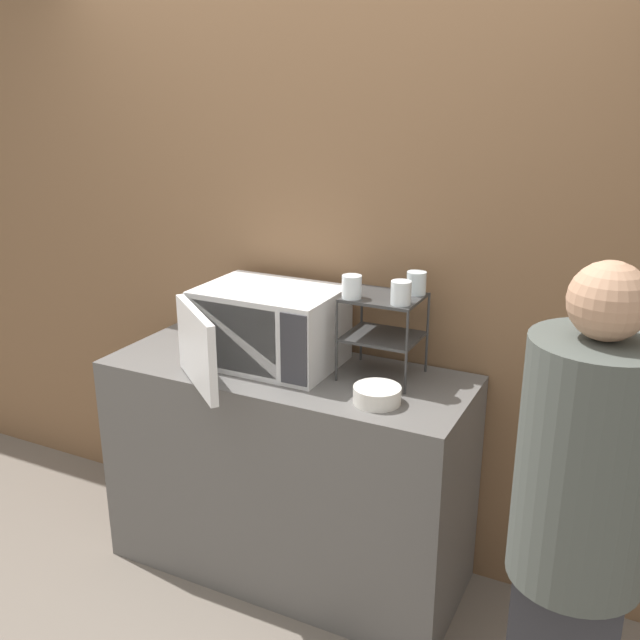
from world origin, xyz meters
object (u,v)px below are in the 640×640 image
Objects in this scene: bowl at (377,395)px; person at (579,523)px; glass_front_right at (401,293)px; glass_front_left at (352,287)px; microwave at (266,327)px; dish_rack at (383,319)px; glass_back_right at (416,283)px.

bowl is 0.86m from person.
glass_front_left is at bearing -177.85° from glass_front_right.
glass_front_right reaches higher than microwave.
glass_front_left is (0.37, 0.01, 0.21)m from microwave.
person is at bearing -31.52° from glass_front_left.
dish_rack is 3.75× the size of glass_back_right.
glass_front_left is 1.16m from person.
glass_back_right is 0.15m from glass_front_right.
glass_back_right is at bearing 135.08° from person.
dish_rack is 3.75× the size of glass_front_left.
glass_back_right is at bearing 38.44° from glass_front_left.
glass_back_right is 1.10m from person.
glass_front_left and glass_front_right have the same top height.
bowl is at bearing -93.98° from glass_back_right.
person is at bearing -38.08° from glass_front_right.
glass_front_right is at bearing 2.15° from glass_front_left.
person is at bearing -37.94° from dish_rack.
dish_rack reaches higher than microwave.
bowl is (0.18, -0.16, -0.34)m from glass_front_left.
microwave is 1.42m from person.
bowl is (0.08, -0.24, -0.21)m from dish_rack.
dish_rack is 0.18m from glass_front_left.
glass_back_right and glass_front_right have the same top height.
microwave is 0.60m from glass_front_right.
glass_back_right reaches higher than bowl.
microwave reaches higher than bowl.
glass_front_right is at bearing -92.50° from glass_back_right.
person reaches higher than bowl.
microwave is 7.89× the size of glass_back_right.
glass_front_left is (-0.10, -0.08, 0.13)m from dish_rack.
glass_back_right reaches higher than dish_rack.
person is at bearing -23.34° from microwave.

